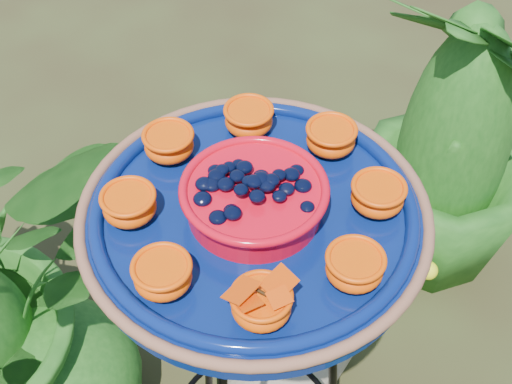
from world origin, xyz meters
TOP-DOWN VIEW (x-y plane):
  - tripod_stand at (0.02, 0.09)m, footprint 0.44×0.44m
  - feeder_dish at (0.02, 0.09)m, footprint 0.62×0.62m
  - shrub_back_right at (0.70, 0.66)m, footprint 0.68×0.68m

SIDE VIEW (x-z plane):
  - shrub_back_right at x=0.70m, z-range 0.00..0.87m
  - tripod_stand at x=0.02m, z-range 0.10..1.02m
  - feeder_dish at x=0.02m, z-range 0.91..1.02m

